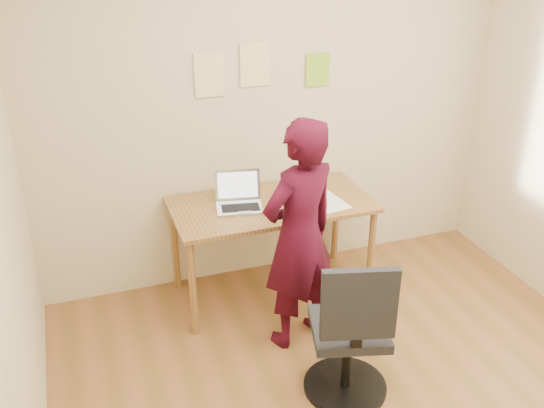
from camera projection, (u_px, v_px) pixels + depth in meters
name	position (u px, v px, depth m)	size (l,w,h in m)	color
room	(396.00, 202.00, 2.83)	(3.58, 3.58, 2.78)	brown
desk	(272.00, 214.00, 4.27)	(1.40, 0.70, 0.74)	#996634
laptop	(239.00, 199.00, 4.17)	(0.36, 0.34, 0.23)	#B4B4BB
paper_sheet	(326.00, 202.00, 4.25)	(0.23, 0.33, 0.00)	white
phone	(312.00, 210.00, 4.12)	(0.10, 0.12, 0.01)	black
wall_note_left	(210.00, 75.00, 4.07)	(0.21, 0.00, 0.30)	#F0D58F
wall_note_mid	(255.00, 65.00, 4.15)	(0.21, 0.00, 0.30)	#F0D58F
wall_note_right	(318.00, 70.00, 4.32)	(0.18, 0.00, 0.24)	#85BC2A
office_chair	(351.00, 340.00, 3.40)	(0.52, 0.53, 0.95)	black
person	(299.00, 236.00, 3.74)	(0.56, 0.37, 1.53)	#350716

